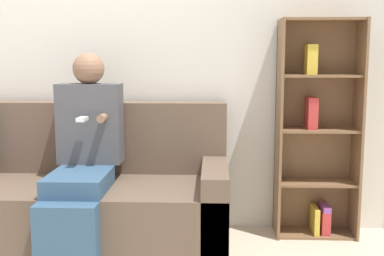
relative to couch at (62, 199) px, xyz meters
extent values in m
cube|color=silver|center=(0.06, 0.44, 0.96)|extent=(10.00, 0.06, 2.55)
cube|color=brown|center=(0.00, -0.15, -0.09)|extent=(2.20, 0.65, 0.45)
cube|color=brown|center=(0.00, 0.28, 0.16)|extent=(2.20, 0.20, 0.95)
cube|color=brown|center=(1.02, -0.15, -0.03)|extent=(0.16, 0.65, 0.58)
cube|color=#335170|center=(0.19, -0.53, -0.09)|extent=(0.35, 0.12, 0.45)
cube|color=#335170|center=(0.19, -0.25, 0.19)|extent=(0.35, 0.44, 0.11)
cube|color=#4C4C51|center=(0.19, 0.06, 0.51)|extent=(0.42, 0.19, 0.53)
sphere|color=#8C664C|center=(0.19, 0.06, 0.87)|extent=(0.21, 0.21, 0.21)
cylinder|color=#8C664C|center=(0.30, -0.08, 0.56)|extent=(0.05, 0.10, 0.05)
cube|color=white|center=(0.19, -0.13, 0.56)|extent=(0.05, 0.12, 0.02)
cube|color=brown|center=(1.47, 0.27, 0.44)|extent=(0.02, 0.27, 1.52)
cube|color=brown|center=(2.01, 0.27, 0.44)|extent=(0.02, 0.27, 1.52)
cube|color=brown|center=(1.74, 0.40, 0.44)|extent=(0.56, 0.02, 1.52)
cube|color=brown|center=(1.74, 0.27, -0.31)|extent=(0.53, 0.23, 0.02)
cube|color=brown|center=(1.74, 0.27, 0.07)|extent=(0.53, 0.23, 0.02)
cube|color=brown|center=(1.74, 0.27, 0.44)|extent=(0.53, 0.23, 0.02)
cube|color=brown|center=(1.74, 0.27, 0.82)|extent=(0.53, 0.23, 0.02)
cube|color=brown|center=(1.74, 0.27, 1.19)|extent=(0.53, 0.23, 0.02)
cube|color=#C63838|center=(1.80, 0.27, -0.22)|extent=(0.06, 0.17, 0.16)
cube|color=#934CA3|center=(1.81, 0.27, -0.20)|extent=(0.05, 0.17, 0.20)
cube|color=#C63838|center=(1.69, 0.27, 0.56)|extent=(0.07, 0.15, 0.22)
cube|color=gold|center=(1.74, 0.27, -0.21)|extent=(0.04, 0.19, 0.19)
cube|color=gold|center=(1.67, 0.27, 0.93)|extent=(0.07, 0.13, 0.20)
camera|label=1|loc=(1.00, -3.07, 0.93)|focal=45.00mm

